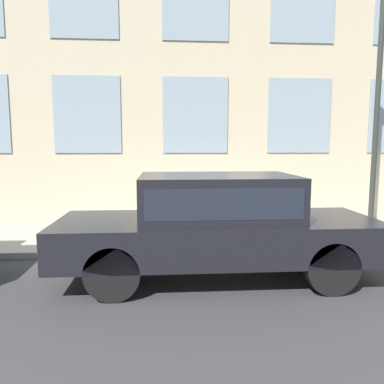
# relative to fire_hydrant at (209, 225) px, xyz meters

# --- Properties ---
(ground_plane) EXTENTS (80.00, 80.00, 0.00)m
(ground_plane) POSITION_rel_fire_hydrant_xyz_m (-0.55, 0.10, -0.51)
(ground_plane) COLOR #38383A
(sidewalk) EXTENTS (3.00, 60.00, 0.13)m
(sidewalk) POSITION_rel_fire_hydrant_xyz_m (0.95, 0.10, -0.44)
(sidewalk) COLOR #A8A093
(sidewalk) RESTS_ON ground_plane
(building_facade) EXTENTS (0.33, 40.00, 11.18)m
(building_facade) POSITION_rel_fire_hydrant_xyz_m (2.59, 0.10, 5.07)
(building_facade) COLOR #C6B793
(building_facade) RESTS_ON ground_plane
(fire_hydrant) EXTENTS (0.38, 0.48, 0.74)m
(fire_hydrant) POSITION_rel_fire_hydrant_xyz_m (0.00, 0.00, 0.00)
(fire_hydrant) COLOR #2D7260
(fire_hydrant) RESTS_ON sidewalk
(person) EXTENTS (0.31, 0.21, 1.29)m
(person) POSITION_rel_fire_hydrant_xyz_m (0.15, 0.72, 0.40)
(person) COLOR navy
(person) RESTS_ON sidewalk
(parked_car_charcoal_near) EXTENTS (1.87, 5.23, 1.74)m
(parked_car_charcoal_near) POSITION_rel_fire_hydrant_xyz_m (-1.87, 0.09, 0.47)
(parked_car_charcoal_near) COLOR black
(parked_car_charcoal_near) RESTS_ON ground_plane
(street_lamp) EXTENTS (0.36, 0.36, 5.68)m
(street_lamp) POSITION_rel_fire_hydrant_xyz_m (0.26, -3.79, 3.14)
(street_lamp) COLOR #2D332D
(street_lamp) RESTS_ON sidewalk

